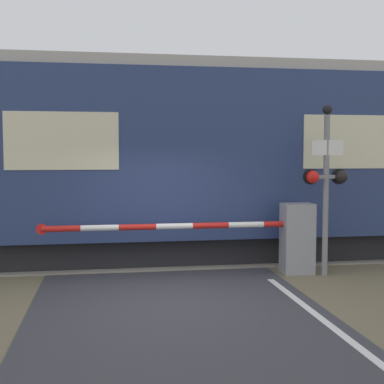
# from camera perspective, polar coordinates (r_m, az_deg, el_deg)

# --- Properties ---
(ground_plane) EXTENTS (80.00, 80.00, 0.00)m
(ground_plane) POSITION_cam_1_polar(r_m,az_deg,el_deg) (8.81, -2.14, -11.40)
(ground_plane) COLOR #6B6047
(track_bed) EXTENTS (36.00, 3.20, 0.13)m
(track_bed) POSITION_cam_1_polar(r_m,az_deg,el_deg) (12.38, -4.23, -6.74)
(track_bed) COLOR gray
(track_bed) RESTS_ON ground_plane
(train) EXTENTS (21.56, 3.17, 4.32)m
(train) POSITION_cam_1_polar(r_m,az_deg,el_deg) (13.14, 13.72, 3.36)
(train) COLOR black
(train) RESTS_ON ground_plane
(crossing_barrier) EXTENTS (5.26, 0.44, 1.38)m
(crossing_barrier) POSITION_cam_1_polar(r_m,az_deg,el_deg) (10.60, 9.43, -4.73)
(crossing_barrier) COLOR gray
(crossing_barrier) RESTS_ON ground_plane
(signal_post) EXTENTS (0.88, 0.26, 3.28)m
(signal_post) POSITION_cam_1_polar(r_m,az_deg,el_deg) (10.53, 14.13, 1.35)
(signal_post) COLOR gray
(signal_post) RESTS_ON ground_plane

